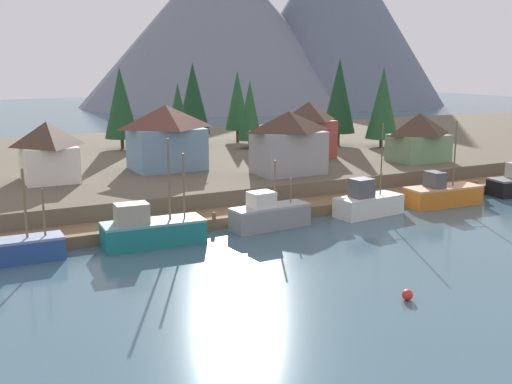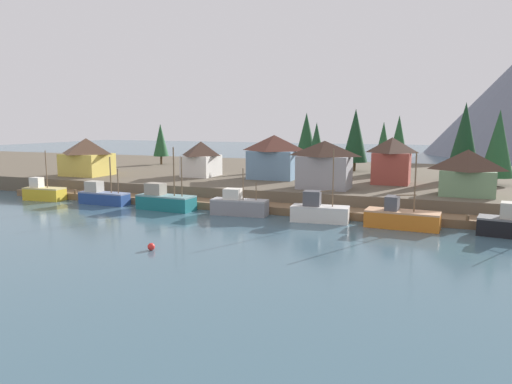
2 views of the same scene
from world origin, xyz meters
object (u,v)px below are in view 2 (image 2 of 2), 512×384
(channel_buoy, at_px, (151,247))
(fishing_boat_orange, at_px, (401,218))
(house_green, at_px, (467,172))
(conifer_far_left, at_px, (383,146))
(conifer_near_left, at_px, (306,137))
(conifer_mid_left, at_px, (465,136))
(fishing_boat_grey, at_px, (239,205))
(house_white, at_px, (201,158))
(fishing_boat_teal, at_px, (165,201))
(house_red, at_px, (392,160))
(conifer_back_left, at_px, (355,136))
(fishing_boat_white, at_px, (319,211))
(house_yellow, at_px, (87,156))
(conifer_near_right, at_px, (316,144))
(house_blue, at_px, (274,156))
(house_grey, at_px, (324,164))
(fishing_boat_yellow, at_px, (44,192))
(conifer_mid_right, at_px, (399,139))
(fishing_boat_blue, at_px, (103,196))
(conifer_centre, at_px, (161,140))
(conifer_back_right, at_px, (498,144))

(channel_buoy, bearing_deg, fishing_boat_orange, 41.91)
(house_green, xyz_separation_m, conifer_far_left, (-13.17, 20.36, 2.33))
(channel_buoy, bearing_deg, conifer_far_left, 73.71)
(house_green, height_order, conifer_near_left, conifer_near_left)
(house_green, height_order, conifer_mid_left, conifer_mid_left)
(fishing_boat_grey, relative_size, house_green, 1.07)
(fishing_boat_orange, relative_size, conifer_near_left, 0.76)
(house_white, xyz_separation_m, channel_buoy, (15.02, -38.20, -5.30))
(fishing_boat_teal, height_order, house_red, house_red)
(conifer_back_left, bearing_deg, fishing_boat_white, -86.10)
(fishing_boat_grey, relative_size, house_red, 1.05)
(house_red, bearing_deg, fishing_boat_orange, -80.61)
(house_yellow, distance_m, conifer_near_right, 41.68)
(fishing_boat_white, distance_m, house_white, 33.01)
(house_yellow, relative_size, conifer_near_left, 0.69)
(fishing_boat_orange, bearing_deg, house_yellow, 170.51)
(fishing_boat_white, relative_size, conifer_near_right, 0.93)
(house_white, xyz_separation_m, conifer_near_right, (18.25, 10.44, 2.50))
(house_blue, bearing_deg, fishing_boat_orange, -42.12)
(house_white, distance_m, house_red, 32.63)
(house_grey, xyz_separation_m, channel_buoy, (-9.18, -30.34, -5.66))
(house_white, bearing_deg, fishing_boat_yellow, -132.40)
(house_red, bearing_deg, house_blue, -179.48)
(house_red, xyz_separation_m, conifer_mid_left, (10.43, 8.21, 3.62))
(fishing_boat_teal, height_order, conifer_far_left, conifer_far_left)
(house_white, bearing_deg, fishing_boat_teal, -76.71)
(house_white, height_order, house_grey, house_grey)
(fishing_boat_teal, height_order, house_blue, house_blue)
(conifer_near_right, xyz_separation_m, channel_buoy, (-3.23, -48.65, -7.81))
(house_green, bearing_deg, fishing_boat_teal, -163.17)
(house_grey, height_order, conifer_mid_right, conifer_mid_right)
(fishing_boat_blue, relative_size, conifer_back_left, 0.65)
(house_red, distance_m, conifer_mid_right, 19.44)
(conifer_near_left, bearing_deg, channel_buoy, -88.49)
(house_green, height_order, channel_buoy, house_green)
(fishing_boat_yellow, distance_m, conifer_far_left, 57.42)
(fishing_boat_white, distance_m, conifer_near_left, 42.67)
(fishing_boat_yellow, relative_size, fishing_boat_white, 0.87)
(fishing_boat_blue, xyz_separation_m, house_green, (49.51, 11.10, 4.39))
(house_yellow, distance_m, conifer_back_left, 50.55)
(conifer_mid_left, xyz_separation_m, conifer_far_left, (-13.14, 3.09, -1.90))
(conifer_centre, bearing_deg, fishing_boat_teal, -56.72)
(house_white, relative_size, conifer_back_left, 0.55)
(house_white, bearing_deg, conifer_mid_right, 32.97)
(fishing_boat_grey, xyz_separation_m, house_white, (-15.63, 19.07, 4.40))
(conifer_back_left, bearing_deg, house_grey, -89.11)
(house_white, relative_size, conifer_far_left, 0.70)
(fishing_boat_teal, relative_size, conifer_centre, 0.94)
(house_yellow, height_order, conifer_back_right, conifer_back_right)
(conifer_mid_right, bearing_deg, conifer_centre, -177.48)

